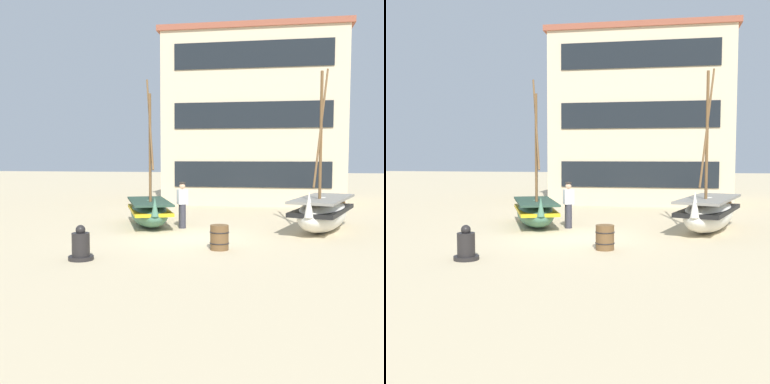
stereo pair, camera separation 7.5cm
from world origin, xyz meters
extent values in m
plane|color=#CCB78E|center=(0.00, 0.00, 0.00)|extent=(120.00, 120.00, 0.00)
ellipsoid|color=#427056|center=(-1.86, 2.29, 0.48)|extent=(2.62, 4.05, 0.96)
cube|color=gold|center=(-1.86, 2.29, 0.60)|extent=(2.58, 3.91, 0.12)
cube|color=#243D2F|center=(-1.86, 2.29, 0.93)|extent=(2.63, 4.00, 0.07)
cone|color=#427056|center=(-1.20, 0.58, 0.92)|extent=(0.35, 0.35, 0.68)
cylinder|color=brown|center=(-1.69, 1.85, 2.77)|extent=(0.10, 0.10, 4.20)
cylinder|color=brown|center=(-1.69, 1.85, 3.82)|extent=(0.74, 1.79, 3.38)
cube|color=brown|center=(-1.97, 2.56, 0.82)|extent=(1.25, 0.61, 0.06)
ellipsoid|color=silver|center=(4.45, 2.12, 0.59)|extent=(2.66, 4.53, 1.18)
cube|color=black|center=(4.45, 2.12, 0.74)|extent=(2.63, 4.37, 0.14)
cube|color=gray|center=(4.45, 2.12, 1.14)|extent=(2.68, 4.46, 0.08)
cone|color=silver|center=(3.85, 0.16, 1.13)|extent=(0.37, 0.37, 0.83)
cylinder|color=brown|center=(4.30, 1.61, 3.14)|extent=(0.10, 0.10, 4.63)
cylinder|color=brown|center=(4.30, 1.61, 3.64)|extent=(0.63, 1.84, 4.08)
cube|color=brown|center=(4.55, 2.43, 1.01)|extent=(1.37, 0.56, 0.06)
cylinder|color=#33333D|center=(-0.52, 1.93, 0.44)|extent=(0.26, 0.26, 0.88)
cube|color=silver|center=(-0.52, 1.93, 1.15)|extent=(0.42, 0.39, 0.54)
sphere|color=tan|center=(-0.52, 1.93, 1.54)|extent=(0.22, 0.22, 0.22)
cylinder|color=#2D2823|center=(-0.52, 1.93, 1.66)|extent=(0.24, 0.24, 0.05)
cylinder|color=black|center=(-2.04, -3.74, 0.05)|extent=(0.64, 0.64, 0.10)
cylinder|color=black|center=(-2.04, -3.74, 0.40)|extent=(0.45, 0.45, 0.59)
sphere|color=black|center=(-2.04, -3.74, 0.77)|extent=(0.25, 0.25, 0.25)
cylinder|color=brown|center=(1.27, -1.84, 0.35)|extent=(0.52, 0.52, 0.70)
torus|color=black|center=(1.27, -1.84, 0.50)|extent=(0.56, 0.56, 0.03)
torus|color=black|center=(1.27, -1.84, 0.20)|extent=(0.56, 0.56, 0.03)
cube|color=beige|center=(1.59, 12.85, 4.56)|extent=(9.60, 6.16, 9.12)
cube|color=brown|center=(1.59, 12.85, 9.27)|extent=(9.98, 6.40, 0.30)
cube|color=black|center=(1.59, 9.74, 1.67)|extent=(8.06, 0.06, 1.34)
cube|color=black|center=(1.59, 9.74, 4.71)|extent=(8.06, 0.06, 1.34)
cube|color=black|center=(1.59, 9.74, 7.76)|extent=(8.06, 0.06, 1.34)
camera|label=1|loc=(2.78, -15.07, 2.64)|focal=44.80mm
camera|label=2|loc=(2.85, -15.05, 2.64)|focal=44.80mm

